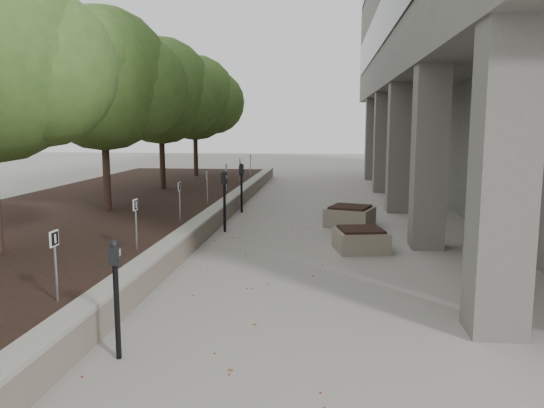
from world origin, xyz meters
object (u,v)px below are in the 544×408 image
at_px(crabapple_tree_4, 161,113).
at_px(crabapple_tree_5, 195,116).
at_px(parking_meter_3, 225,201).
at_px(parking_meter_5, 242,188).
at_px(crabapple_tree_3, 104,110).
at_px(parking_meter_2, 117,300).
at_px(planter_front, 361,239).
at_px(parking_meter_4, 241,189).
at_px(planter_back, 350,216).

bearing_deg(crabapple_tree_4, crabapple_tree_5, 90.00).
distance_m(parking_meter_3, parking_meter_5, 3.09).
relative_size(crabapple_tree_3, crabapple_tree_5, 1.00).
xyz_separation_m(parking_meter_2, planter_front, (3.15, 5.82, -0.46)).
bearing_deg(crabapple_tree_5, parking_meter_5, -66.40).
relative_size(crabapple_tree_5, parking_meter_5, 3.53).
bearing_deg(crabapple_tree_3, crabapple_tree_4, 90.00).
bearing_deg(crabapple_tree_5, crabapple_tree_3, -90.00).
relative_size(crabapple_tree_5, parking_meter_2, 3.81).
bearing_deg(parking_meter_5, parking_meter_4, 111.44).
distance_m(crabapple_tree_5, planter_front, 14.44).
bearing_deg(parking_meter_4, parking_meter_2, -99.60).
bearing_deg(parking_meter_2, crabapple_tree_3, 107.33).
height_order(crabapple_tree_4, parking_meter_3, crabapple_tree_4).
bearing_deg(planter_back, parking_meter_2, -109.17).
height_order(crabapple_tree_5, parking_meter_5, crabapple_tree_5).
bearing_deg(planter_back, crabapple_tree_3, -175.92).
bearing_deg(parking_meter_3, parking_meter_5, 106.37).
height_order(crabapple_tree_4, planter_front, crabapple_tree_4).
relative_size(crabapple_tree_3, crabapple_tree_4, 1.00).
relative_size(crabapple_tree_4, crabapple_tree_5, 1.00).
xyz_separation_m(crabapple_tree_4, parking_meter_5, (3.34, -2.65, -2.35)).
height_order(crabapple_tree_3, crabapple_tree_4, same).
relative_size(crabapple_tree_3, parking_meter_5, 3.53).
xyz_separation_m(parking_meter_3, parking_meter_5, (-0.06, 3.09, -0.02)).
xyz_separation_m(crabapple_tree_3, planter_back, (6.62, 0.47, -2.85)).
bearing_deg(parking_meter_2, crabapple_tree_5, 95.01).
distance_m(crabapple_tree_3, parking_meter_5, 4.71).
bearing_deg(parking_meter_4, crabapple_tree_3, -150.49).
bearing_deg(crabapple_tree_3, planter_back, 4.08).
distance_m(crabapple_tree_4, parking_meter_4, 4.62).
distance_m(parking_meter_4, planter_front, 6.32).
distance_m(parking_meter_3, planter_back, 3.48).
relative_size(crabapple_tree_3, parking_meter_2, 3.81).
bearing_deg(planter_front, parking_meter_5, 125.23).
bearing_deg(crabapple_tree_3, crabapple_tree_5, 90.00).
relative_size(crabapple_tree_3, planter_front, 5.10).
bearing_deg(parking_meter_3, crabapple_tree_3, -176.88).
xyz_separation_m(planter_front, planter_back, (-0.11, 2.92, 0.02)).
bearing_deg(planter_front, parking_meter_4, 123.44).
relative_size(parking_meter_2, planter_back, 1.22).
xyz_separation_m(crabapple_tree_5, parking_meter_4, (3.26, -7.19, -2.43)).
distance_m(crabapple_tree_4, parking_meter_3, 7.06).
bearing_deg(crabapple_tree_4, planter_back, -34.37).
bearing_deg(crabapple_tree_4, parking_meter_3, -59.35).
relative_size(parking_meter_3, parking_meter_5, 1.02).
relative_size(parking_meter_4, planter_back, 1.19).
height_order(parking_meter_4, planter_back, parking_meter_4).
relative_size(parking_meter_5, planter_back, 1.32).
bearing_deg(parking_meter_3, parking_meter_2, -73.29).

